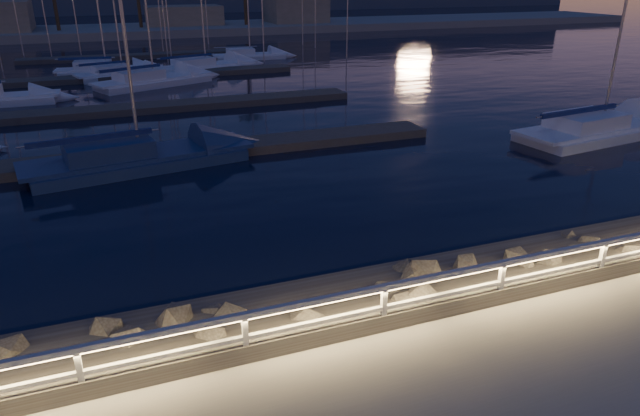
{
  "coord_description": "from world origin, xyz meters",
  "views": [
    {
      "loc": [
        -3.95,
        -9.19,
        7.07
      ],
      "look_at": [
        1.08,
        4.0,
        1.23
      ],
      "focal_mm": 32.0,
      "sensor_mm": 36.0,
      "label": 1
    }
  ],
  "objects_px": {
    "sailboat_k": "(248,55)",
    "sailboat_n": "(104,70)",
    "guard_rail": "(337,306)",
    "sailboat_g": "(151,80)",
    "sailboat_l": "(203,66)",
    "sailboat_d": "(598,128)",
    "sailboat_c": "(134,157)",
    "sailboat_j": "(120,73)"
  },
  "relations": [
    {
      "from": "sailboat_k",
      "to": "sailboat_l",
      "type": "distance_m",
      "value": 7.77
    },
    {
      "from": "guard_rail",
      "to": "sailboat_d",
      "type": "xyz_separation_m",
      "value": [
        19.16,
        11.97,
        -0.9
      ]
    },
    {
      "from": "sailboat_c",
      "to": "sailboat_k",
      "type": "bearing_deg",
      "value": 58.08
    },
    {
      "from": "sailboat_g",
      "to": "sailboat_n",
      "type": "distance_m",
      "value": 7.07
    },
    {
      "from": "sailboat_d",
      "to": "sailboat_l",
      "type": "bearing_deg",
      "value": 110.7
    },
    {
      "from": "sailboat_g",
      "to": "sailboat_l",
      "type": "relative_size",
      "value": 1.01
    },
    {
      "from": "sailboat_c",
      "to": "sailboat_g",
      "type": "xyz_separation_m",
      "value": [
        2.56,
        19.25,
        -0.02
      ]
    },
    {
      "from": "guard_rail",
      "to": "sailboat_c",
      "type": "xyz_separation_m",
      "value": [
        -3.04,
        15.13,
        -0.9
      ]
    },
    {
      "from": "guard_rail",
      "to": "sailboat_g",
      "type": "bearing_deg",
      "value": 90.79
    },
    {
      "from": "guard_rail",
      "to": "sailboat_j",
      "type": "bearing_deg",
      "value": 93.55
    },
    {
      "from": "sailboat_k",
      "to": "sailboat_j",
      "type": "bearing_deg",
      "value": -146.81
    },
    {
      "from": "sailboat_d",
      "to": "sailboat_n",
      "type": "distance_m",
      "value": 36.66
    },
    {
      "from": "sailboat_j",
      "to": "sailboat_l",
      "type": "height_order",
      "value": "sailboat_l"
    },
    {
      "from": "sailboat_g",
      "to": "sailboat_j",
      "type": "xyz_separation_m",
      "value": [
        -1.92,
        4.28,
        -0.04
      ]
    },
    {
      "from": "sailboat_c",
      "to": "sailboat_j",
      "type": "height_order",
      "value": "sailboat_c"
    },
    {
      "from": "sailboat_d",
      "to": "sailboat_j",
      "type": "height_order",
      "value": "sailboat_d"
    },
    {
      "from": "sailboat_j",
      "to": "sailboat_l",
      "type": "relative_size",
      "value": 0.82
    },
    {
      "from": "guard_rail",
      "to": "sailboat_k",
      "type": "bearing_deg",
      "value": 78.08
    },
    {
      "from": "sailboat_l",
      "to": "sailboat_n",
      "type": "height_order",
      "value": "sailboat_l"
    },
    {
      "from": "sailboat_k",
      "to": "sailboat_g",
      "type": "bearing_deg",
      "value": -128.8
    },
    {
      "from": "sailboat_j",
      "to": "sailboat_n",
      "type": "relative_size",
      "value": 0.92
    },
    {
      "from": "sailboat_g",
      "to": "sailboat_l",
      "type": "height_order",
      "value": "sailboat_g"
    },
    {
      "from": "guard_rail",
      "to": "sailboat_d",
      "type": "relative_size",
      "value": 2.61
    },
    {
      "from": "sailboat_g",
      "to": "guard_rail",
      "type": "bearing_deg",
      "value": -112.75
    },
    {
      "from": "sailboat_c",
      "to": "sailboat_l",
      "type": "relative_size",
      "value": 1.08
    },
    {
      "from": "sailboat_n",
      "to": "sailboat_j",
      "type": "bearing_deg",
      "value": -55.3
    },
    {
      "from": "sailboat_c",
      "to": "sailboat_l",
      "type": "height_order",
      "value": "sailboat_c"
    },
    {
      "from": "sailboat_c",
      "to": "sailboat_g",
      "type": "height_order",
      "value": "sailboat_c"
    },
    {
      "from": "sailboat_g",
      "to": "sailboat_n",
      "type": "height_order",
      "value": "sailboat_g"
    },
    {
      "from": "sailboat_g",
      "to": "sailboat_n",
      "type": "relative_size",
      "value": 1.14
    },
    {
      "from": "sailboat_g",
      "to": "sailboat_k",
      "type": "height_order",
      "value": "sailboat_g"
    },
    {
      "from": "sailboat_d",
      "to": "sailboat_k",
      "type": "relative_size",
      "value": 1.41
    },
    {
      "from": "sailboat_l",
      "to": "sailboat_n",
      "type": "xyz_separation_m",
      "value": [
        -7.88,
        0.84,
        0.01
      ]
    },
    {
      "from": "sailboat_k",
      "to": "sailboat_n",
      "type": "distance_m",
      "value": 14.03
    },
    {
      "from": "sailboat_c",
      "to": "sailboat_j",
      "type": "distance_m",
      "value": 23.54
    },
    {
      "from": "sailboat_g",
      "to": "sailboat_c",
      "type": "bearing_deg",
      "value": -121.13
    },
    {
      "from": "guard_rail",
      "to": "sailboat_l",
      "type": "distance_m",
      "value": 40.15
    },
    {
      "from": "guard_rail",
      "to": "sailboat_d",
      "type": "height_order",
      "value": "sailboat_d"
    },
    {
      "from": "sailboat_k",
      "to": "sailboat_n",
      "type": "bearing_deg",
      "value": -156.6
    },
    {
      "from": "sailboat_k",
      "to": "guard_rail",
      "type": "bearing_deg",
      "value": -98.71
    },
    {
      "from": "guard_rail",
      "to": "sailboat_g",
      "type": "relative_size",
      "value": 2.93
    },
    {
      "from": "sailboat_g",
      "to": "sailboat_l",
      "type": "bearing_deg",
      "value": 25.44
    }
  ]
}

